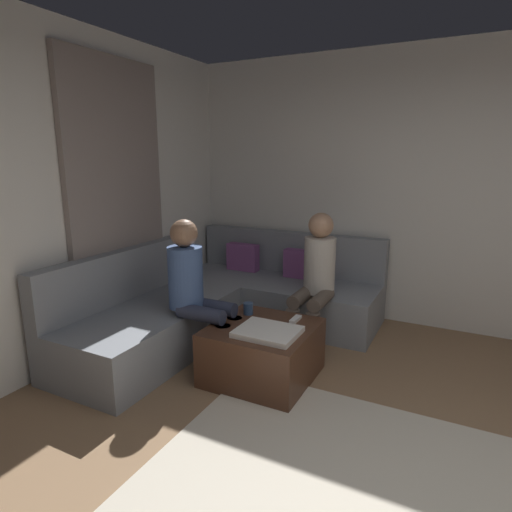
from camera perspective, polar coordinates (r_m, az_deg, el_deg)
wall_back at (r=4.49m, az=27.35°, el=7.48°), size 6.00×0.12×2.70m
curtain_panel at (r=4.03m, az=-17.86°, el=6.38°), size 0.06×1.10×2.50m
sectional_couch at (r=4.23m, az=-3.94°, el=-6.21°), size 2.10×2.55×0.87m
ottoman at (r=3.39m, az=0.88°, el=-12.61°), size 0.76×0.76×0.42m
folded_blanket at (r=3.15m, az=1.58°, el=-10.05°), size 0.44×0.36×0.04m
coffee_mug at (r=3.53m, az=-1.04°, el=-6.99°), size 0.08×0.08×0.10m
game_remote at (r=3.42m, az=5.28°, el=-8.37°), size 0.05×0.15×0.02m
person_on_couch_back at (r=3.81m, az=7.94°, el=-2.57°), size 0.30×0.60×1.20m
person_on_couch_side at (r=3.47m, az=-8.00°, el=-4.15°), size 0.60×0.30×1.20m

